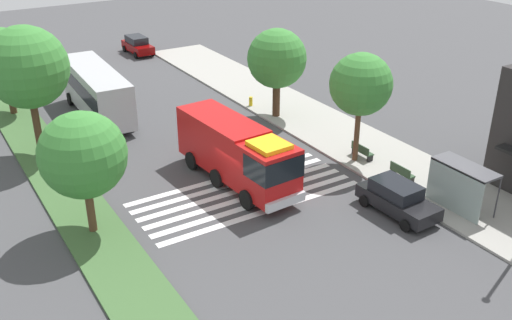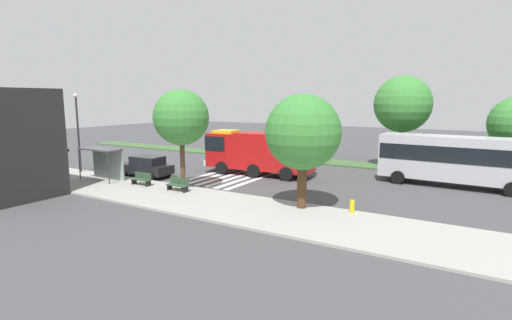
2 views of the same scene
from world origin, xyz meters
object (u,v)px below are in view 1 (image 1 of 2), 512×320
Objects in this scene: parked_car_mid at (397,198)px; bench_west_of_shelter at (362,151)px; fire_truck at (239,152)px; fire_hydrant at (251,101)px; bench_near_shelter at (402,172)px; median_tree_far_west at (3,58)px; transit_bus at (96,89)px; sidewalk_tree_west at (361,85)px; bus_stop_shelter at (460,179)px; sidewalk_tree_far_west at (277,59)px; parked_car_west at (138,45)px; median_tree_center at (83,155)px; median_tree_west at (27,68)px.

bench_west_of_shelter is at bearing 153.10° from parked_car_mid.
fire_truck is 12.71m from fire_hydrant.
bench_near_shelter is 1.00× the size of bench_west_of_shelter.
bench_near_shelter is 29.06m from median_tree_far_west.
sidewalk_tree_west reaches higher than transit_bus.
parked_car_mid is 3.35m from bus_stop_shelter.
bench_near_shelter and bench_west_of_shelter have the same top height.
bus_stop_shelter is 16.58m from sidewalk_tree_far_west.
parked_car_west is at bearing -174.83° from bench_west_of_shelter.
sidewalk_tree_far_west reaches higher than parked_car_mid.
transit_bus is at bearing -143.59° from bench_west_of_shelter.
bench_near_shelter is (19.39, 11.71, -1.57)m from transit_bus.
parked_car_mid is 6.55× the size of fire_hydrant.
parked_car_west is at bearing 154.76° from median_tree_center.
sidewalk_tree_far_west reaches higher than fire_hydrant.
fire_hydrant is (-0.51, 15.96, -5.35)m from median_tree_west.
bench_west_of_shelter is (1.25, 8.22, -1.45)m from fire_truck.
median_tree_far_west is at bearing -123.40° from sidewalk_tree_far_west.
bench_west_of_shelter is (15.88, 11.71, -1.57)m from transit_bus.
median_tree_west reaches higher than parked_car_west.
fire_hydrant is (-19.15, -1.11, -1.40)m from bus_stop_shelter.
median_tree_center is (-6.58, -14.26, 3.40)m from parked_car_mid.
median_tree_west reaches higher than sidewalk_tree_west.
fire_truck is 0.92× the size of transit_bus.
sidewalk_tree_far_west is at bearing -177.27° from bench_near_shelter.
bench_west_of_shelter is 0.25× the size of median_tree_far_west.
fire_hydrant is (-10.40, 7.13, -1.55)m from fire_truck.
median_tree_far_west is (-23.22, -17.06, 3.81)m from bench_near_shelter.
transit_bus is at bearing -153.36° from bus_stop_shelter.
median_tree_far_west is (-18.47, -8.83, 2.36)m from fire_truck.
median_tree_center reaches higher than fire_truck.
fire_truck is at bearing -11.49° from parked_car_west.
bench_near_shelter is (-4.00, -0.02, -1.30)m from bus_stop_shelter.
parked_car_west is 0.44× the size of transit_bus.
fire_truck is 1.39× the size of sidewalk_tree_west.
median_tree_far_west is (-19.79, -16.46, -0.67)m from sidewalk_tree_west.
fire_hydrant is at bearing 3.97° from parked_car_west.
median_tree_far_west is 18.31m from fire_hydrant.
parked_car_mid is 6.60m from bench_west_of_shelter.
fire_hydrant is at bearing -175.88° from bench_near_shelter.
parked_car_mid is 23.65m from transit_bus.
median_tree_west reaches higher than transit_bus.
bench_west_of_shelter is 26.35m from median_tree_far_west.
bus_stop_shelter is 32.23m from median_tree_far_west.
median_tree_center is (19.11, 0.00, -0.12)m from median_tree_far_west.
median_tree_far_west is (11.14, -14.26, 3.50)m from parked_car_west.
median_tree_west is at bearing -130.65° from bench_near_shelter.
bus_stop_shelter is at bearing 39.50° from fire_truck.
fire_hydrant is (-2.79, -0.50, -3.96)m from sidewalk_tree_far_west.
median_tree_center is (15.28, -5.34, 2.12)m from transit_bus.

